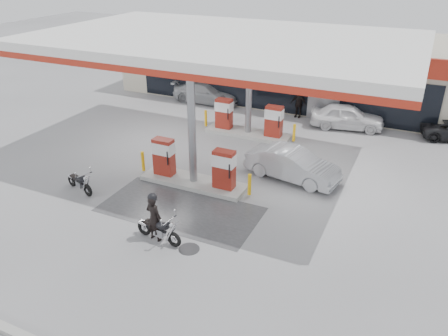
# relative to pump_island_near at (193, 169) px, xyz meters

# --- Properties ---
(ground) EXTENTS (90.00, 90.00, 0.00)m
(ground) POSITION_rel_pump_island_near_xyz_m (0.00, -2.00, -0.71)
(ground) COLOR gray
(ground) RESTS_ON ground
(wet_patch) EXTENTS (6.00, 3.00, 0.00)m
(wet_patch) POSITION_rel_pump_island_near_xyz_m (0.50, -2.00, -0.71)
(wet_patch) COLOR #4C4C4F
(wet_patch) RESTS_ON ground
(drain_cover) EXTENTS (0.70, 0.70, 0.01)m
(drain_cover) POSITION_rel_pump_island_near_xyz_m (2.00, -4.00, -0.71)
(drain_cover) COLOR #38383A
(drain_cover) RESTS_ON ground
(store_building) EXTENTS (22.00, 8.22, 4.00)m
(store_building) POSITION_rel_pump_island_near_xyz_m (0.01, 13.94, 1.30)
(store_building) COLOR #B5AC98
(store_building) RESTS_ON ground
(canopy) EXTENTS (16.00, 10.02, 5.51)m
(canopy) POSITION_rel_pump_island_near_xyz_m (0.00, 3.00, 4.56)
(canopy) COLOR silver
(canopy) RESTS_ON ground
(pump_island_near) EXTENTS (5.14, 1.30, 1.78)m
(pump_island_near) POSITION_rel_pump_island_near_xyz_m (0.00, 0.00, 0.00)
(pump_island_near) COLOR #9E9E99
(pump_island_near) RESTS_ON ground
(pump_island_far) EXTENTS (5.14, 1.30, 1.78)m
(pump_island_far) POSITION_rel_pump_island_near_xyz_m (0.00, 6.00, 0.00)
(pump_island_far) COLOR #9E9E99
(pump_island_far) RESTS_ON ground
(main_motorcycle) EXTENTS (1.83, 0.70, 0.94)m
(main_motorcycle) POSITION_rel_pump_island_near_xyz_m (0.89, -4.00, -0.29)
(main_motorcycle) COLOR black
(main_motorcycle) RESTS_ON ground
(biker_main) EXTENTS (0.66, 0.48, 1.68)m
(biker_main) POSITION_rel_pump_island_near_xyz_m (0.70, -3.98, 0.13)
(biker_main) COLOR black
(biker_main) RESTS_ON ground
(parked_motorcycle) EXTENTS (1.68, 0.84, 0.89)m
(parked_motorcycle) POSITION_rel_pump_island_near_xyz_m (-3.85, -2.49, -0.32)
(parked_motorcycle) COLOR black
(parked_motorcycle) RESTS_ON ground
(sedan_white) EXTENTS (4.12, 2.22, 1.33)m
(sedan_white) POSITION_rel_pump_island_near_xyz_m (4.51, 9.20, -0.04)
(sedan_white) COLOR white
(sedan_white) RESTS_ON ground
(attendant) EXTENTS (0.74, 0.88, 1.62)m
(attendant) POSITION_rel_pump_island_near_xyz_m (-1.91, 7.00, 0.10)
(attendant) COLOR #535458
(attendant) RESTS_ON ground
(hatchback_silver) EXTENTS (4.20, 2.06, 1.33)m
(hatchback_silver) POSITION_rel_pump_island_near_xyz_m (3.57, 2.20, -0.05)
(hatchback_silver) COLOR #AAACB2
(hatchback_silver) RESTS_ON ground
(parked_car_left) EXTENTS (4.44, 1.87, 1.28)m
(parked_car_left) POSITION_rel_pump_island_near_xyz_m (-4.50, 10.00, -0.07)
(parked_car_left) COLOR #929599
(parked_car_left) RESTS_ON ground
(biker_walking) EXTENTS (0.95, 0.43, 1.59)m
(biker_walking) POSITION_rel_pump_island_near_xyz_m (1.59, 9.80, 0.08)
(biker_walking) COLOR black
(biker_walking) RESTS_ON ground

